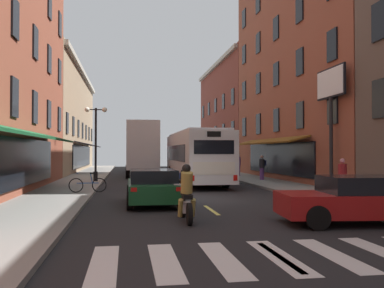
% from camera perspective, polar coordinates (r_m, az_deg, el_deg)
% --- Properties ---
extents(ground_plane, '(34.80, 80.00, 0.10)m').
position_cam_1_polar(ground_plane, '(18.08, 0.39, -7.61)').
color(ground_plane, black).
extents(lane_centre_dashes, '(0.14, 73.90, 0.01)m').
position_cam_1_polar(lane_centre_dashes, '(17.83, 0.53, -7.53)').
color(lane_centre_dashes, '#DBCC4C').
rests_on(lane_centre_dashes, ground).
extents(crosswalk_near, '(7.10, 2.80, 0.01)m').
position_cam_1_polar(crosswalk_near, '(8.50, 11.75, -14.72)').
color(crosswalk_near, silver).
rests_on(crosswalk_near, ground).
extents(sidewalk_left, '(3.00, 80.00, 0.14)m').
position_cam_1_polar(sidewalk_left, '(18.08, -18.54, -7.18)').
color(sidewalk_left, gray).
rests_on(sidewalk_left, ground).
extents(sidewalk_right, '(3.00, 80.00, 0.14)m').
position_cam_1_polar(sidewalk_right, '(19.89, 17.54, -6.62)').
color(sidewalk_right, gray).
rests_on(sidewalk_right, ground).
extents(billboard_sign, '(0.40, 2.76, 6.03)m').
position_cam_1_polar(billboard_sign, '(21.88, 18.34, 6.01)').
color(billboard_sign, black).
rests_on(billboard_sign, sidewalk_right).
extents(transit_bus, '(2.68, 11.40, 3.26)m').
position_cam_1_polar(transit_bus, '(26.63, 0.51, -1.71)').
color(transit_bus, silver).
rests_on(transit_bus, ground).
extents(box_truck, '(2.50, 7.64, 4.29)m').
position_cam_1_polar(box_truck, '(33.46, -6.86, -0.77)').
color(box_truck, '#B21E19').
rests_on(box_truck, ground).
extents(sedan_near, '(4.76, 2.38, 1.33)m').
position_cam_1_polar(sedan_near, '(12.76, 22.34, -6.95)').
color(sedan_near, maroon).
rests_on(sedan_near, ground).
extents(sedan_mid, '(1.99, 4.37, 1.33)m').
position_cam_1_polar(sedan_mid, '(16.17, -5.33, -5.78)').
color(sedan_mid, '#144723').
rests_on(sedan_mid, ground).
extents(sedan_far, '(1.94, 4.54, 1.41)m').
position_cam_1_polar(sedan_far, '(42.87, -7.39, -2.78)').
color(sedan_far, maroon).
rests_on(sedan_far, ground).
extents(motorcycle_rider, '(0.62, 2.07, 1.66)m').
position_cam_1_polar(motorcycle_rider, '(12.23, -0.78, -7.19)').
color(motorcycle_rider, black).
rests_on(motorcycle_rider, ground).
extents(bicycle_near, '(1.71, 0.48, 0.91)m').
position_cam_1_polar(bicycle_near, '(20.00, -13.98, -5.36)').
color(bicycle_near, black).
rests_on(bicycle_near, sidewalk_left).
extents(pedestrian_near, '(0.52, 0.47, 1.63)m').
position_cam_1_polar(pedestrian_near, '(28.57, 9.50, -3.08)').
color(pedestrian_near, '#66387F').
rests_on(pedestrian_near, sidewalk_right).
extents(pedestrian_mid, '(0.36, 0.36, 1.60)m').
position_cam_1_polar(pedestrian_mid, '(18.61, 19.76, -4.26)').
color(pedestrian_mid, '#66387F').
rests_on(pedestrian_mid, sidewalk_right).
extents(pedestrian_far, '(0.36, 0.36, 1.71)m').
position_cam_1_polar(pedestrian_far, '(33.11, 6.32, -2.77)').
color(pedestrian_far, '#66387F').
rests_on(pedestrian_far, sidewalk_right).
extents(street_lamp_twin, '(1.42, 0.32, 4.75)m').
position_cam_1_polar(street_lamp_twin, '(27.66, -12.95, 0.57)').
color(street_lamp_twin, black).
rests_on(street_lamp_twin, sidewalk_left).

